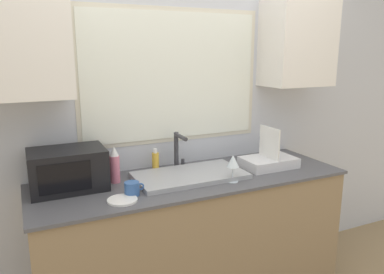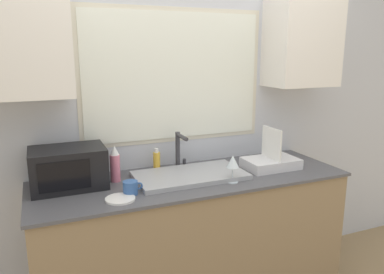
% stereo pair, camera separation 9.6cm
% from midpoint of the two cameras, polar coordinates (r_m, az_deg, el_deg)
% --- Properties ---
extents(countertop, '(2.06, 0.68, 0.92)m').
position_cam_midpoint_polar(countertop, '(2.66, 1.18, -15.58)').
color(countertop, '#8C7251').
rests_on(countertop, ground_plane).
extents(wall_back, '(6.00, 0.38, 2.60)m').
position_cam_midpoint_polar(wall_back, '(2.65, -1.55, 5.64)').
color(wall_back, silver).
rests_on(wall_back, ground_plane).
extents(sink_basin, '(0.72, 0.39, 0.03)m').
position_cam_midpoint_polar(sink_basin, '(2.46, 0.82, -5.87)').
color(sink_basin, '#9EA0A5').
rests_on(sink_basin, countertop).
extents(faucet, '(0.08, 0.18, 0.26)m').
position_cam_midpoint_polar(faucet, '(2.60, -0.87, -1.61)').
color(faucet, '#333338').
rests_on(faucet, countertop).
extents(microwave, '(0.44, 0.31, 0.24)m').
position_cam_midpoint_polar(microwave, '(2.37, -17.24, -4.50)').
color(microwave, black).
rests_on(microwave, countertop).
extents(dish_rack, '(0.37, 0.25, 0.29)m').
position_cam_midpoint_polar(dish_rack, '(2.72, 12.90, -3.68)').
color(dish_rack, silver).
rests_on(dish_rack, countertop).
extents(spray_bottle, '(0.06, 0.06, 0.23)m').
position_cam_midpoint_polar(spray_bottle, '(2.40, -10.54, -4.10)').
color(spray_bottle, '#D8728C').
rests_on(spray_bottle, countertop).
extents(soap_bottle, '(0.05, 0.05, 0.16)m').
position_cam_midpoint_polar(soap_bottle, '(2.59, -4.35, -3.66)').
color(soap_bottle, gold).
rests_on(soap_bottle, countertop).
extents(mug_near_sink, '(0.12, 0.09, 0.08)m').
position_cam_midpoint_polar(mug_near_sink, '(2.20, -8.09, -7.66)').
color(mug_near_sink, '#335999').
rests_on(mug_near_sink, countertop).
extents(wine_glass, '(0.08, 0.08, 0.18)m').
position_cam_midpoint_polar(wine_glass, '(2.36, 7.40, -3.86)').
color(wine_glass, silver).
rests_on(wine_glass, countertop).
extents(small_plate, '(0.17, 0.17, 0.01)m').
position_cam_midpoint_polar(small_plate, '(2.14, -9.61, -9.30)').
color(small_plate, white).
rests_on(small_plate, countertop).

